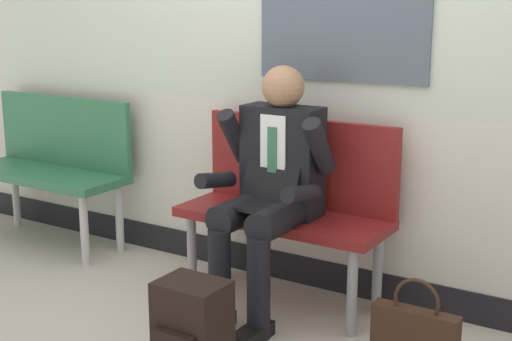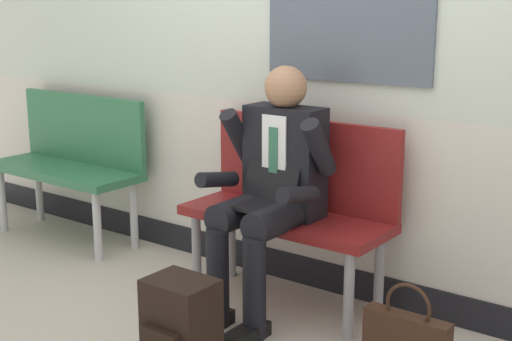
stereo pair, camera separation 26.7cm
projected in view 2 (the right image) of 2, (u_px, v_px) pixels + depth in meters
ground_plane at (237, 321)px, 3.53m from camera, size 18.00×18.00×0.00m
station_wall at (315, 14)px, 3.71m from camera, size 6.30×0.16×2.98m
bench_with_person at (293, 199)px, 3.68m from camera, size 1.10×0.42×0.95m
bench_empty at (72, 156)px, 4.70m from camera, size 1.13×0.42×0.94m
person_seated at (270, 186)px, 3.49m from camera, size 0.57×0.70×1.24m
backpack at (180, 330)px, 2.97m from camera, size 0.28×0.26×0.43m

